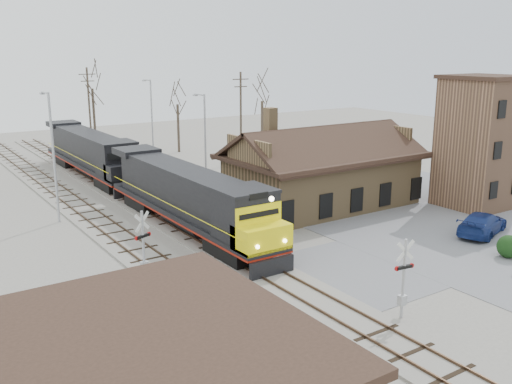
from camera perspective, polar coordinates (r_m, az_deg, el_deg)
ground at (r=30.32m, az=3.75°, el=-9.65°), size 140.00×140.00×0.00m
road at (r=30.31m, az=3.75°, el=-9.62°), size 60.00×9.00×0.03m
parking_lot at (r=45.24m, az=18.97°, el=-2.31°), size 22.00×26.00×0.03m
track_main at (r=42.44m, az=-8.66°, el=-2.69°), size 3.40×90.00×0.24m
track_siding at (r=40.84m, az=-14.38°, el=-3.64°), size 3.40×90.00×0.24m
depot at (r=45.71m, az=6.60°, el=1.62°), size 15.20×9.31×7.90m
signal_tower at (r=48.26m, az=21.71°, el=4.61°), size 6.00×5.40×10.30m
locomotive_lead at (r=38.78m, az=-6.57°, el=-0.67°), size 3.05×20.41×4.53m
locomotive_trailing at (r=57.57m, az=-16.09°, el=3.71°), size 3.05×20.41×4.29m
crossbuck_near at (r=27.42m, az=14.53°, el=-8.60°), size 1.10×0.29×3.85m
crossbuck_far at (r=31.07m, az=-11.19°, el=-5.60°), size 1.08×0.49×3.96m
parked_car at (r=41.49m, az=21.68°, el=-2.93°), size 5.65×3.64×1.52m
hedge_a at (r=37.52m, az=23.96°, el=-5.01°), size 1.40×1.40×1.40m
streetlight_a at (r=42.81m, az=-19.66°, el=3.87°), size 0.25×2.04×9.33m
streetlight_b at (r=51.43m, az=-5.19°, el=5.66°), size 0.25×2.04×8.37m
streetlight_c at (r=63.25m, az=-10.42°, el=7.39°), size 0.25×2.04×9.09m
utility_pole_b at (r=71.85m, az=-16.32°, el=8.01°), size 2.00×0.24×10.15m
utility_pole_c at (r=63.71m, az=-1.53°, el=7.71°), size 2.00×0.24×9.83m
tree_c at (r=72.24m, az=-16.13°, el=10.90°), size 5.08×5.08×12.46m
tree_d at (r=69.76m, az=-7.88°, el=9.46°), size 3.87×3.87×9.47m
tree_e at (r=69.51m, az=0.62°, el=9.91°), size 4.10×4.10×10.05m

